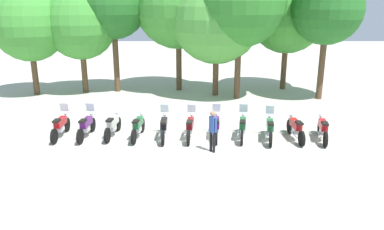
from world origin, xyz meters
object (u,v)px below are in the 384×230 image
(motorcycle_9, at_px, (297,128))
(motorcycle_0, at_px, (63,125))
(tree_4, at_px, (219,18))
(person_0, at_px, (214,128))
(motorcycle_5, at_px, (192,127))
(tree_7, at_px, (329,9))
(motorcycle_2, at_px, (115,125))
(tree_0, at_px, (31,25))
(motorcycle_4, at_px, (166,127))
(tree_6, at_px, (290,15))
(tree_2, at_px, (115,5))
(tree_3, at_px, (180,5))
(motorcycle_6, at_px, (218,126))
(motorcycle_7, at_px, (244,127))
(motorcycle_10, at_px, (325,129))
(motorcycle_3, at_px, (140,126))
(tree_5, at_px, (242,1))
(motorcycle_1, at_px, (88,125))
(tree_1, at_px, (82,24))
(motorcycle_8, at_px, (272,128))

(motorcycle_9, bearing_deg, motorcycle_0, 84.83)
(tree_4, bearing_deg, person_0, -94.06)
(motorcycle_5, bearing_deg, tree_7, -43.29)
(person_0, bearing_deg, tree_4, 43.95)
(motorcycle_9, bearing_deg, motorcycle_2, 83.75)
(motorcycle_2, bearing_deg, person_0, -106.86)
(motorcycle_2, height_order, tree_0, tree_0)
(tree_0, bearing_deg, motorcycle_4, -42.88)
(tree_6, bearing_deg, motorcycle_2, -135.78)
(tree_2, bearing_deg, tree_3, 5.64)
(motorcycle_6, height_order, motorcycle_7, same)
(motorcycle_10, height_order, tree_0, tree_0)
(tree_0, xyz_separation_m, tree_6, (15.82, 1.53, 0.52))
(motorcycle_3, distance_m, tree_4, 9.53)
(motorcycle_3, xyz_separation_m, tree_2, (-2.53, 8.75, 4.90))
(motorcycle_6, height_order, tree_6, tree_6)
(tree_2, relative_size, tree_5, 0.91)
(motorcycle_2, height_order, tree_5, tree_5)
(motorcycle_3, xyz_separation_m, motorcycle_9, (6.70, -0.20, 0.00))
(motorcycle_5, bearing_deg, tree_6, -27.76)
(motorcycle_1, height_order, tree_0, tree_0)
(motorcycle_4, relative_size, tree_0, 0.34)
(motorcycle_5, bearing_deg, tree_5, -16.55)
(tree_0, distance_m, tree_5, 12.58)
(tree_1, distance_m, tree_2, 2.30)
(motorcycle_1, bearing_deg, tree_4, -33.94)
(motorcycle_2, xyz_separation_m, motorcycle_5, (3.35, -0.25, 0.01))
(motorcycle_5, bearing_deg, motorcycle_10, -87.10)
(motorcycle_1, relative_size, motorcycle_3, 1.00)
(motorcycle_2, xyz_separation_m, motorcycle_10, (8.94, -0.47, 0.00))
(motorcycle_6, bearing_deg, tree_5, -10.28)
(motorcycle_2, height_order, tree_4, tree_4)
(motorcycle_2, bearing_deg, motorcycle_3, -93.08)
(tree_4, distance_m, tree_5, 1.76)
(motorcycle_7, relative_size, tree_6, 0.30)
(tree_5, distance_m, tree_7, 4.94)
(motorcycle_7, height_order, tree_7, tree_7)
(motorcycle_0, xyz_separation_m, motorcycle_4, (4.47, -0.17, 0.00))
(motorcycle_0, height_order, person_0, person_0)
(tree_4, bearing_deg, tree_7, -8.69)
(motorcycle_7, relative_size, tree_0, 0.34)
(motorcycle_0, xyz_separation_m, motorcycle_7, (7.83, -0.14, 0.00))
(tree_2, bearing_deg, motorcycle_8, -48.03)
(person_0, xyz_separation_m, tree_0, (-10.56, 9.48, 3.29))
(motorcycle_4, relative_size, motorcycle_10, 1.01)
(motorcycle_9, xyz_separation_m, tree_4, (-2.93, 7.90, 4.15))
(tree_4, bearing_deg, tree_2, 170.58)
(tree_7, bearing_deg, motorcycle_6, -134.37)
(motorcycle_8, distance_m, motorcycle_10, 2.23)
(person_0, relative_size, tree_5, 0.20)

